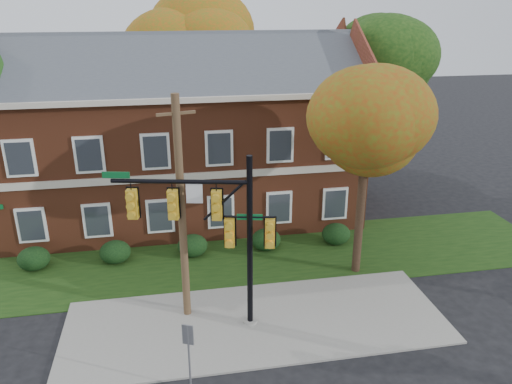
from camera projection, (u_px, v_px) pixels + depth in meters
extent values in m
plane|color=black|center=(262.00, 340.00, 17.59)|extent=(120.00, 120.00, 0.00)
cube|color=gray|center=(257.00, 322.00, 18.49)|extent=(14.00, 5.00, 0.08)
cube|color=#193811|center=(237.00, 259.00, 23.09)|extent=(30.00, 6.00, 0.04)
cube|color=brown|center=(184.00, 153.00, 27.03)|extent=(18.00, 8.00, 7.00)
cube|color=beige|center=(180.00, 85.00, 25.73)|extent=(18.80, 8.80, 0.24)
cube|color=beige|center=(188.00, 177.00, 23.33)|extent=(18.00, 0.12, 0.35)
ellipsoid|color=black|center=(34.00, 259.00, 22.05)|extent=(1.40, 1.26, 1.05)
ellipsoid|color=black|center=(115.00, 252.00, 22.64)|extent=(1.40, 1.26, 1.05)
ellipsoid|color=black|center=(193.00, 246.00, 23.22)|extent=(1.40, 1.26, 1.05)
ellipsoid|color=black|center=(266.00, 240.00, 23.81)|extent=(1.40, 1.26, 1.05)
ellipsoid|color=black|center=(336.00, 234.00, 24.39)|extent=(1.40, 1.26, 1.05)
cylinder|color=black|center=(360.00, 211.00, 21.07)|extent=(0.36, 0.36, 5.76)
ellipsoid|color=#A52D0E|center=(367.00, 128.00, 19.78)|extent=(4.25, 4.25, 3.60)
ellipsoid|color=#A52D0E|center=(387.00, 114.00, 19.33)|extent=(3.50, 3.50, 3.00)
cylinder|color=black|center=(369.00, 138.00, 29.78)|extent=(0.36, 0.36, 7.04)
ellipsoid|color=#10340E|center=(375.00, 63.00, 28.21)|extent=(5.95, 5.95, 5.04)
ellipsoid|color=#10340E|center=(394.00, 52.00, 27.65)|extent=(4.90, 4.90, 4.20)
cylinder|color=black|center=(193.00, 115.00, 34.42)|extent=(0.36, 0.36, 7.68)
ellipsoid|color=#CD4B11|center=(190.00, 43.00, 32.71)|extent=(6.46, 6.46, 5.47)
ellipsoid|color=#CD4B11|center=(205.00, 33.00, 32.13)|extent=(5.32, 5.32, 4.56)
cylinder|color=gray|center=(250.00, 322.00, 18.46)|extent=(0.52, 0.52, 0.15)
cylinder|color=black|center=(250.00, 245.00, 17.32)|extent=(0.24, 0.24, 6.49)
cylinder|color=black|center=(180.00, 182.00, 16.57)|extent=(4.56, 1.14, 0.15)
cylinder|color=black|center=(250.00, 217.00, 16.94)|extent=(1.65, 0.43, 0.07)
cube|color=gold|center=(132.00, 204.00, 16.93)|extent=(0.46, 0.36, 1.08)
cube|color=gold|center=(173.00, 205.00, 16.88)|extent=(0.46, 0.36, 1.08)
cube|color=gold|center=(217.00, 205.00, 16.83)|extent=(0.46, 0.36, 1.08)
cube|color=silver|center=(194.00, 193.00, 16.71)|extent=(0.55, 0.16, 0.70)
cube|color=#0B5826|center=(116.00, 175.00, 16.57)|extent=(0.91, 0.24, 0.22)
cube|color=gold|center=(230.00, 233.00, 17.18)|extent=(0.46, 0.36, 1.08)
cube|color=gold|center=(270.00, 233.00, 17.13)|extent=(0.46, 0.36, 1.08)
cube|color=#0B5826|center=(250.00, 217.00, 16.94)|extent=(0.87, 0.23, 0.21)
cylinder|color=brown|center=(182.00, 213.00, 17.50)|extent=(0.34, 0.34, 8.41)
cube|color=brown|center=(176.00, 113.00, 16.23)|extent=(1.29, 0.40, 0.09)
cylinder|color=slate|center=(189.00, 359.00, 14.89)|extent=(0.09, 0.09, 2.37)
cube|color=slate|center=(188.00, 335.00, 14.58)|extent=(0.33, 0.18, 0.67)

